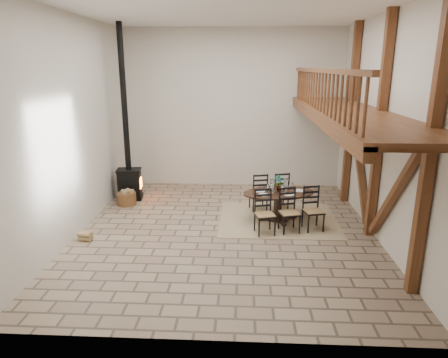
# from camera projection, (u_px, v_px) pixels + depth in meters

# --- Properties ---
(ground) EXTENTS (8.00, 8.00, 0.00)m
(ground) POSITION_uv_depth(u_px,v_px,m) (226.00, 231.00, 9.63)
(ground) COLOR gray
(ground) RESTS_ON ground
(room_shell) EXTENTS (7.02, 8.02, 5.01)m
(room_shell) POSITION_uv_depth(u_px,v_px,m) (281.00, 105.00, 8.75)
(room_shell) COLOR beige
(room_shell) RESTS_ON ground
(rug) EXTENTS (3.00, 2.50, 0.02)m
(rug) POSITION_uv_depth(u_px,v_px,m) (278.00, 219.00, 10.35)
(rug) COLOR tan
(rug) RESTS_ON ground
(dining_table) EXTENTS (2.08, 2.31, 1.18)m
(dining_table) POSITION_uv_depth(u_px,v_px,m) (280.00, 206.00, 10.13)
(dining_table) COLOR black
(dining_table) RESTS_ON ground
(wood_stove) EXTENTS (0.77, 0.63, 5.00)m
(wood_stove) POSITION_uv_depth(u_px,v_px,m) (128.00, 163.00, 11.70)
(wood_stove) COLOR black
(wood_stove) RESTS_ON ground
(log_basket) EXTENTS (0.54, 0.54, 0.45)m
(log_basket) POSITION_uv_depth(u_px,v_px,m) (127.00, 198.00, 11.44)
(log_basket) COLOR brown
(log_basket) RESTS_ON ground
(log_stack) EXTENTS (0.32, 0.25, 0.21)m
(log_stack) POSITION_uv_depth(u_px,v_px,m) (85.00, 236.00, 9.10)
(log_stack) COLOR tan
(log_stack) RESTS_ON ground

